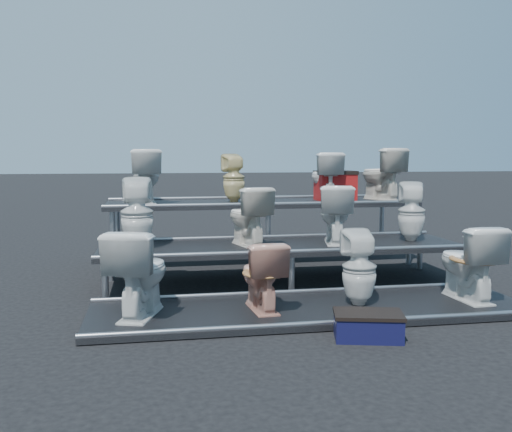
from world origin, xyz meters
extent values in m
plane|color=black|center=(0.00, 0.00, 0.00)|extent=(80.00, 80.00, 0.00)
cube|color=black|center=(0.00, -1.30, 0.03)|extent=(4.20, 1.20, 0.06)
cube|color=black|center=(0.00, 0.00, 0.23)|extent=(4.20, 1.20, 0.46)
cube|color=black|center=(0.00, 1.30, 0.43)|extent=(4.20, 1.20, 0.86)
imported|color=silver|center=(-1.61, -1.30, 0.46)|extent=(0.66, 0.88, 0.80)
imported|color=tan|center=(-0.49, -1.30, 0.39)|extent=(0.42, 0.67, 0.66)
imported|color=silver|center=(0.47, -1.30, 0.43)|extent=(0.35, 0.36, 0.73)
imported|color=silver|center=(1.61, -1.30, 0.44)|extent=(0.46, 0.76, 0.76)
imported|color=silver|center=(-1.65, 0.00, 0.86)|extent=(0.36, 0.37, 0.80)
imported|color=silver|center=(-0.40, 0.00, 0.80)|extent=(0.54, 0.75, 0.68)
imported|color=silver|center=(0.64, 0.00, 0.81)|extent=(0.53, 0.75, 0.70)
imported|color=silver|center=(1.62, 0.00, 0.82)|extent=(0.41, 0.42, 0.72)
imported|color=silver|center=(-1.57, 1.30, 1.22)|extent=(0.43, 0.72, 0.72)
imported|color=beige|center=(-0.38, 1.30, 1.19)|extent=(0.35, 0.35, 0.66)
imported|color=silver|center=(0.91, 1.30, 1.20)|extent=(0.38, 0.66, 0.67)
imported|color=silver|center=(1.75, 1.30, 1.23)|extent=(0.59, 0.80, 0.74)
cube|color=maroon|center=(1.06, 1.29, 1.05)|extent=(0.52, 0.42, 0.37)
cube|color=black|center=(0.24, -2.13, 0.10)|extent=(0.60, 0.45, 0.19)
camera|label=1|loc=(-1.47, -6.44, 1.51)|focal=40.00mm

